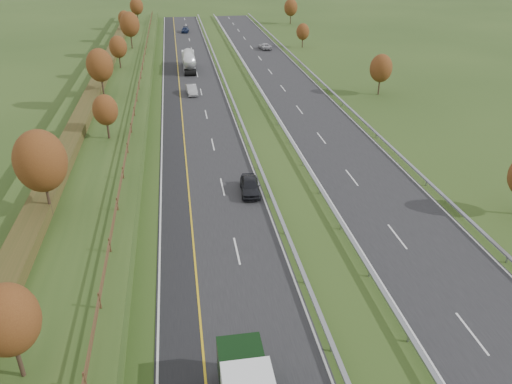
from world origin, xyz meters
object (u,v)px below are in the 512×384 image
(car_dark_near, at_px, (250,186))
(car_silver_mid, at_px, (192,90))
(road_tanker, at_px, (189,60))
(car_oncoming, at_px, (265,46))
(car_small_far, at_px, (185,30))

(car_dark_near, height_order, car_silver_mid, car_dark_near)
(road_tanker, xyz_separation_m, car_oncoming, (18.01, 17.16, -1.16))
(car_silver_mid, bearing_deg, road_tanker, 84.60)
(car_silver_mid, xyz_separation_m, car_oncoming, (18.31, 34.54, -0.09))
(car_silver_mid, relative_size, car_small_far, 1.02)
(road_tanker, relative_size, car_silver_mid, 2.46)
(road_tanker, relative_size, car_oncoming, 2.34)
(road_tanker, distance_m, car_small_far, 42.92)
(road_tanker, bearing_deg, car_silver_mid, -91.00)
(car_dark_near, xyz_separation_m, car_oncoming, (14.11, 71.24, -0.13))
(car_oncoming, bearing_deg, car_small_far, -62.33)
(car_dark_near, bearing_deg, road_tanker, 98.22)
(car_small_far, relative_size, car_oncoming, 0.93)
(car_dark_near, xyz_separation_m, car_small_far, (-3.27, 96.97, -0.15))
(car_oncoming, bearing_deg, car_dark_near, 72.43)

